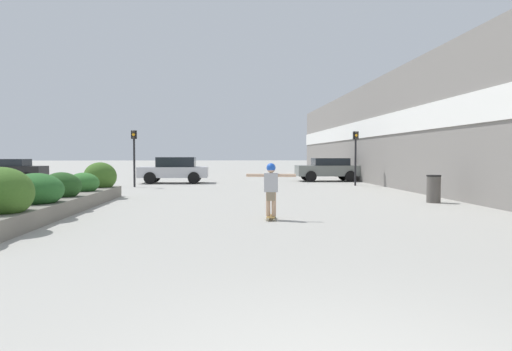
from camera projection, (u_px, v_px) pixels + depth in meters
name	position (u px, v px, depth m)	size (l,w,h in m)	color
building_wall_right	(392.00, 130.00, 24.70)	(0.67, 49.36, 6.16)	gray
planter_box	(49.00, 196.00, 13.07)	(1.50, 11.64, 1.46)	slate
skateboard	(271.00, 217.00, 12.19)	(0.33, 0.80, 0.10)	olive
skateboarder	(271.00, 184.00, 12.15)	(1.32, 0.27, 1.41)	tan
trash_bin	(434.00, 189.00, 16.52)	(0.51, 0.51, 1.00)	#514C47
car_leftmost	(328.00, 169.00, 30.25)	(4.16, 2.02, 1.53)	slate
car_center_left	(12.00, 169.00, 30.67)	(4.14, 1.93, 1.47)	black
car_center_right	(174.00, 169.00, 28.14)	(4.19, 2.03, 1.60)	#BCBCC1
traffic_light_left	(134.00, 148.00, 24.56)	(0.28, 0.30, 3.06)	black
traffic_light_right	(356.00, 148.00, 25.71)	(0.28, 0.30, 3.07)	black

